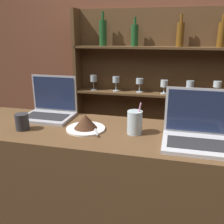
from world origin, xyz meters
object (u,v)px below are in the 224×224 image
Objects in this scene: laptop_far at (196,132)px; coffee_cup at (22,122)px; laptop_near at (50,108)px; water_glass at (135,122)px; cake_plate at (86,123)px.

coffee_cup is at bearing -176.95° from laptop_far.
water_glass is (0.56, -0.15, 0.00)m from laptop_near.
water_glass is (0.27, 0.01, 0.03)m from cake_plate.
coffee_cup reaches higher than cake_plate.
cake_plate is 0.27m from water_glass.
laptop_near is 0.58m from water_glass.
water_glass is (-0.30, 0.04, 0.01)m from laptop_far.
coffee_cup is at bearing -166.18° from cake_plate.
laptop_far is 0.31m from water_glass.
laptop_far is at bearing -12.59° from laptop_near.
laptop_near reaches higher than coffee_cup.
cake_plate is 1.25× the size of water_glass.
water_glass reaches higher than cake_plate.
laptop_near is at bearing 165.12° from water_glass.
laptop_far reaches higher than cake_plate.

